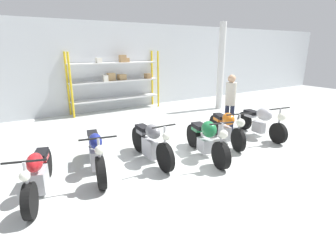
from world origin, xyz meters
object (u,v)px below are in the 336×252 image
person_browsing (230,99)px  motorcycle_silver (261,121)px  motorcycle_red (38,174)px  motorcycle_blue (96,152)px  motorcycle_orange (226,127)px  motorcycle_grey (151,142)px  shelving_rack (117,79)px  motorcycle_green (206,139)px

person_browsing → motorcycle_silver: bearing=106.0°
motorcycle_red → motorcycle_blue: bearing=125.0°
motorcycle_orange → person_browsing: person_browsing is taller
motorcycle_grey → person_browsing: 3.26m
motorcycle_grey → motorcycle_silver: bearing=88.6°
shelving_rack → person_browsing: bearing=-69.4°
motorcycle_red → motorcycle_orange: motorcycle_orange is taller
shelving_rack → motorcycle_orange: shelving_rack is taller
motorcycle_red → motorcycle_green: (3.66, -0.30, 0.06)m
motorcycle_silver → motorcycle_green: bearing=-73.7°
shelving_rack → motorcycle_blue: 5.91m
motorcycle_green → person_browsing: bearing=134.0°
motorcycle_blue → motorcycle_orange: (3.63, -0.18, 0.03)m
motorcycle_green → motorcycle_orange: (1.13, 0.48, -0.00)m
motorcycle_red → person_browsing: person_browsing is taller
motorcycle_red → motorcycle_blue: motorcycle_blue is taller
motorcycle_blue → motorcycle_orange: motorcycle_blue is taller
motorcycle_green → motorcycle_orange: motorcycle_green is taller
motorcycle_grey → motorcycle_silver: size_ratio=1.00×
motorcycle_blue → person_browsing: bearing=107.7°
motorcycle_red → motorcycle_green: motorcycle_green is taller
motorcycle_blue → motorcycle_green: 2.59m
motorcycle_red → motorcycle_silver: size_ratio=0.97×
shelving_rack → motorcycle_red: size_ratio=1.96×
motorcycle_orange → motorcycle_silver: bearing=100.3°
shelving_rack → motorcycle_silver: (2.29, -5.56, -0.84)m
motorcycle_red → motorcycle_grey: bearing=113.0°
shelving_rack → motorcycle_blue: size_ratio=1.77×
motorcycle_red → motorcycle_green: size_ratio=0.96×
shelving_rack → motorcycle_red: bearing=-124.1°
motorcycle_blue → motorcycle_green: (2.50, -0.66, 0.03)m
motorcycle_blue → motorcycle_silver: motorcycle_blue is taller
motorcycle_grey → person_browsing: bearing=102.9°
motorcycle_silver → person_browsing: size_ratio=1.11×
motorcycle_green → motorcycle_silver: size_ratio=1.01×
shelving_rack → person_browsing: size_ratio=2.12×
motorcycle_grey → motorcycle_red: bearing=-83.0°
motorcycle_blue → person_browsing: size_ratio=1.20×
shelving_rack → motorcycle_orange: 5.57m
shelving_rack → motorcycle_grey: shelving_rack is taller
motorcycle_green → person_browsing: 2.30m
motorcycle_green → person_browsing: (1.90, 1.14, 0.61)m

